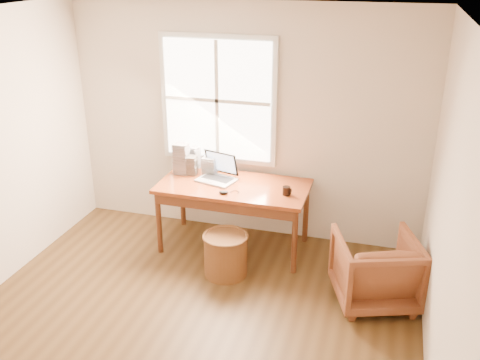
# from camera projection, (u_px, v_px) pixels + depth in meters

# --- Properties ---
(room_shell) EXTENTS (4.04, 4.54, 2.64)m
(room_shell) POSITION_uv_depth(u_px,v_px,m) (168.00, 197.00, 4.04)
(room_shell) COLOR #4F371B
(room_shell) RESTS_ON ground
(desk) EXTENTS (1.60, 0.80, 0.04)m
(desk) POSITION_uv_depth(u_px,v_px,m) (234.00, 186.00, 5.71)
(desk) COLOR brown
(desk) RESTS_ON room_shell
(armchair) EXTENTS (0.92, 0.93, 0.67)m
(armchair) POSITION_uv_depth(u_px,v_px,m) (375.00, 269.00, 4.93)
(armchair) COLOR brown
(armchair) RESTS_ON room_shell
(wicker_stool) EXTENTS (0.50, 0.50, 0.43)m
(wicker_stool) POSITION_uv_depth(u_px,v_px,m) (226.00, 255.00, 5.39)
(wicker_stool) COLOR brown
(wicker_stool) RESTS_ON room_shell
(laptop) EXTENTS (0.55, 0.57, 0.33)m
(laptop) POSITION_uv_depth(u_px,v_px,m) (216.00, 167.00, 5.73)
(laptop) COLOR #B5B9BD
(laptop) RESTS_ON desk
(mouse) EXTENTS (0.11, 0.07, 0.03)m
(mouse) POSITION_uv_depth(u_px,v_px,m) (224.00, 192.00, 5.47)
(mouse) COLOR black
(mouse) RESTS_ON desk
(coffee_mug) EXTENTS (0.10, 0.10, 0.09)m
(coffee_mug) POSITION_uv_depth(u_px,v_px,m) (286.00, 191.00, 5.44)
(coffee_mug) COLOR black
(coffee_mug) RESTS_ON desk
(cd_stack_a) EXTENTS (0.15, 0.14, 0.26)m
(cd_stack_a) POSITION_uv_depth(u_px,v_px,m) (193.00, 158.00, 6.09)
(cd_stack_a) COLOR silver
(cd_stack_a) RESTS_ON desk
(cd_stack_b) EXTENTS (0.15, 0.13, 0.21)m
(cd_stack_b) POSITION_uv_depth(u_px,v_px,m) (191.00, 165.00, 5.94)
(cd_stack_b) COLOR black
(cd_stack_b) RESTS_ON desk
(cd_stack_c) EXTENTS (0.16, 0.14, 0.35)m
(cd_stack_c) POSITION_uv_depth(u_px,v_px,m) (181.00, 159.00, 5.93)
(cd_stack_c) COLOR #A5A4B2
(cd_stack_c) RESTS_ON desk
(cd_stack_d) EXTENTS (0.15, 0.14, 0.19)m
(cd_stack_d) POSITION_uv_depth(u_px,v_px,m) (210.00, 166.00, 5.95)
(cd_stack_d) COLOR #B6BCC2
(cd_stack_d) RESTS_ON desk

